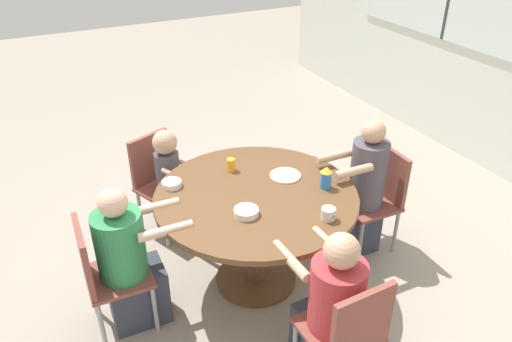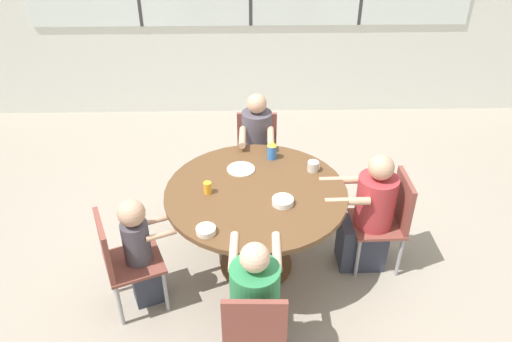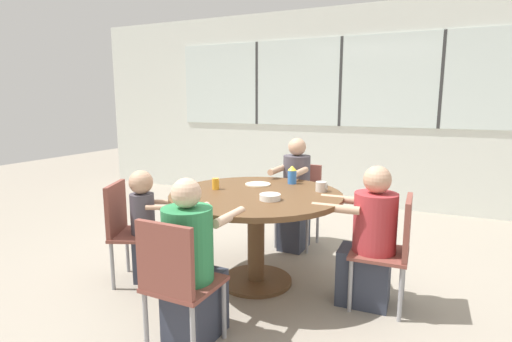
# 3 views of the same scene
# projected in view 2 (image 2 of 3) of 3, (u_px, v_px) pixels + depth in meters

# --- Properties ---
(ground_plane) EXTENTS (16.00, 16.00, 0.00)m
(ground_plane) POSITION_uv_depth(u_px,v_px,m) (256.00, 265.00, 4.21)
(ground_plane) COLOR gray
(wall_back_with_windows) EXTENTS (8.40, 0.08, 2.80)m
(wall_back_with_windows) POSITION_uv_depth(u_px,v_px,m) (251.00, 0.00, 5.86)
(wall_back_with_windows) COLOR silver
(wall_back_with_windows) RESTS_ON ground_plane
(dining_table) EXTENTS (1.39, 1.39, 0.77)m
(dining_table) POSITION_uv_depth(u_px,v_px,m) (256.00, 207.00, 3.87)
(dining_table) COLOR brown
(dining_table) RESTS_ON ground_plane
(chair_for_woman_green_shirt) EXTENTS (0.41, 0.41, 0.84)m
(chair_for_woman_green_shirt) POSITION_uv_depth(u_px,v_px,m) (255.00, 329.00, 3.04)
(chair_for_woman_green_shirt) COLOR brown
(chair_for_woman_green_shirt) RESTS_ON ground_plane
(chair_for_man_blue_shirt) EXTENTS (0.41, 0.41, 0.84)m
(chair_for_man_blue_shirt) POSITION_uv_depth(u_px,v_px,m) (390.00, 215.00, 3.98)
(chair_for_man_blue_shirt) COLOR brown
(chair_for_man_blue_shirt) RESTS_ON ground_plane
(chair_for_man_teal_shirt) EXTENTS (0.41, 0.41, 0.84)m
(chair_for_man_teal_shirt) POSITION_uv_depth(u_px,v_px,m) (257.00, 149.00, 4.83)
(chair_for_man_teal_shirt) COLOR brown
(chair_for_man_teal_shirt) RESTS_ON ground_plane
(chair_for_toddler) EXTENTS (0.52, 0.52, 0.84)m
(chair_for_toddler) POSITION_uv_depth(u_px,v_px,m) (120.00, 257.00, 3.58)
(chair_for_toddler) COLOR brown
(chair_for_toddler) RESTS_ON ground_plane
(person_woman_green_shirt) EXTENTS (0.35, 0.59, 1.06)m
(person_woman_green_shirt) POSITION_uv_depth(u_px,v_px,m) (255.00, 311.00, 3.20)
(person_woman_green_shirt) COLOR #333847
(person_woman_green_shirt) RESTS_ON ground_plane
(person_man_blue_shirt) EXTENTS (0.59, 0.35, 1.05)m
(person_man_blue_shirt) POSITION_uv_depth(u_px,v_px,m) (369.00, 218.00, 3.98)
(person_man_blue_shirt) COLOR #333847
(person_man_blue_shirt) RESTS_ON ground_plane
(person_man_teal_shirt) EXTENTS (0.31, 0.52, 1.14)m
(person_man_teal_shirt) POSITION_uv_depth(u_px,v_px,m) (257.00, 156.00, 4.68)
(person_man_teal_shirt) COLOR #333847
(person_man_teal_shirt) RESTS_ON ground_plane
(person_toddler) EXTENTS (0.40, 0.32, 0.95)m
(person_toddler) POSITION_uv_depth(u_px,v_px,m) (141.00, 254.00, 3.64)
(person_toddler) COLOR #333847
(person_toddler) RESTS_ON ground_plane
(coffee_mug) EXTENTS (0.10, 0.09, 0.08)m
(coffee_mug) POSITION_uv_depth(u_px,v_px,m) (313.00, 166.00, 4.00)
(coffee_mug) COLOR beige
(coffee_mug) RESTS_ON dining_table
(sippy_cup) EXTENTS (0.08, 0.08, 0.16)m
(sippy_cup) POSITION_uv_depth(u_px,v_px,m) (272.00, 150.00, 4.13)
(sippy_cup) COLOR blue
(sippy_cup) RESTS_ON dining_table
(juice_glass) EXTENTS (0.06, 0.06, 0.09)m
(juice_glass) POSITION_uv_depth(u_px,v_px,m) (208.00, 188.00, 3.73)
(juice_glass) COLOR gold
(juice_glass) RESTS_ON dining_table
(bowl_white_shallow) EXTENTS (0.16, 0.16, 0.05)m
(bowl_white_shallow) POSITION_uv_depth(u_px,v_px,m) (283.00, 201.00, 3.64)
(bowl_white_shallow) COLOR white
(bowl_white_shallow) RESTS_ON dining_table
(bowl_cereal) EXTENTS (0.14, 0.14, 0.04)m
(bowl_cereal) POSITION_uv_depth(u_px,v_px,m) (206.00, 230.00, 3.37)
(bowl_cereal) COLOR silver
(bowl_cereal) RESTS_ON dining_table
(plate_tortillas) EXTENTS (0.23, 0.23, 0.01)m
(plate_tortillas) POSITION_uv_depth(u_px,v_px,m) (241.00, 169.00, 4.02)
(plate_tortillas) COLOR beige
(plate_tortillas) RESTS_ON dining_table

